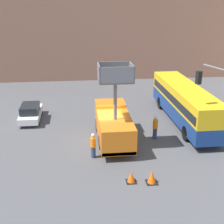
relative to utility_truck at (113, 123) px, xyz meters
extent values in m
plane|color=#4C4C4F|center=(-0.60, 0.11, -1.51)|extent=(120.00, 120.00, 0.00)
cube|color=#936651|center=(-0.60, 24.74, 8.41)|extent=(44.00, 10.00, 19.85)
cube|color=orange|center=(0.00, 2.22, -0.05)|extent=(2.34, 1.95, 1.99)
cube|color=orange|center=(0.00, -1.04, -0.17)|extent=(2.34, 4.56, 1.75)
cube|color=red|center=(0.00, -3.27, -0.89)|extent=(2.29, 0.10, 0.24)
cylinder|color=black|center=(-1.02, 2.22, -0.99)|extent=(0.30, 1.05, 1.05)
cylinder|color=black|center=(1.02, 2.22, -0.99)|extent=(0.30, 1.05, 1.05)
cylinder|color=black|center=(-1.02, -1.04, -0.99)|extent=(0.30, 1.05, 1.05)
cylinder|color=black|center=(1.02, -1.04, -0.99)|extent=(0.30, 1.05, 1.05)
cylinder|color=slate|center=(0.00, -1.04, 2.09)|extent=(0.24, 0.24, 2.77)
cube|color=brown|center=(0.00, -1.04, 3.52)|extent=(2.30, 1.99, 0.10)
cube|color=slate|center=(-1.11, -1.04, 4.10)|extent=(0.08, 1.99, 1.05)
cube|color=slate|center=(1.11, -1.04, 4.10)|extent=(0.08, 1.99, 1.05)
cube|color=slate|center=(0.00, -0.08, 4.10)|extent=(2.30, 0.08, 1.05)
cube|color=slate|center=(0.00, -1.99, 4.10)|extent=(2.30, 0.08, 1.05)
cube|color=navy|center=(6.62, 3.45, -0.41)|extent=(2.44, 12.27, 1.22)
cube|color=yellow|center=(6.62, 3.45, 0.95)|extent=(2.44, 12.27, 1.50)
cube|color=black|center=(6.62, 3.45, 0.73)|extent=(2.46, 11.78, 0.66)
cylinder|color=black|center=(5.54, 7.25, -0.94)|extent=(0.30, 1.15, 1.15)
cylinder|color=black|center=(7.69, 7.25, -0.94)|extent=(0.30, 1.15, 1.15)
cylinder|color=black|center=(5.54, -0.36, -0.94)|extent=(0.30, 1.15, 1.15)
cylinder|color=black|center=(7.69, -0.36, -0.94)|extent=(0.30, 1.15, 1.15)
cylinder|color=slate|center=(7.39, -0.94, 4.10)|extent=(1.08, 3.44, 0.13)
cube|color=black|center=(5.69, -1.42, 3.65)|extent=(0.39, 0.39, 0.90)
sphere|color=red|center=(5.69, -1.42, 3.90)|extent=(0.20, 0.20, 0.20)
cylinder|color=navy|center=(-1.66, -2.37, -1.11)|extent=(0.32, 0.32, 0.81)
cylinder|color=orange|center=(-1.66, -2.37, -0.38)|extent=(0.38, 0.38, 0.64)
sphere|color=tan|center=(-1.66, -2.37, 0.05)|extent=(0.22, 0.22, 0.22)
sphere|color=white|center=(-1.66, -2.37, 0.14)|extent=(0.23, 0.23, 0.23)
cylinder|color=navy|center=(3.25, 0.20, -1.08)|extent=(0.32, 0.32, 0.87)
cylinder|color=orange|center=(3.25, 0.20, -0.30)|extent=(0.38, 0.38, 0.69)
sphere|color=tan|center=(3.25, 0.20, 0.16)|extent=(0.23, 0.23, 0.23)
sphere|color=white|center=(3.25, 0.20, 0.27)|extent=(0.25, 0.25, 0.25)
cube|color=black|center=(1.57, -5.91, -1.50)|extent=(0.67, 0.67, 0.03)
cone|color=#F25B0F|center=(1.57, -5.91, -1.13)|extent=(0.54, 0.54, 0.77)
cube|color=black|center=(0.38, -5.69, -1.50)|extent=(0.61, 0.61, 0.03)
cone|color=#F25B0F|center=(0.38, -5.69, -1.17)|extent=(0.48, 0.48, 0.69)
cube|color=silver|center=(-6.80, 5.42, -0.97)|extent=(1.70, 4.37, 0.55)
cube|color=black|center=(-6.80, 5.20, -0.36)|extent=(1.50, 2.40, 0.67)
cylinder|color=black|center=(-7.53, 6.78, -1.19)|extent=(0.22, 0.64, 0.64)
cylinder|color=black|center=(-6.07, 6.78, -1.19)|extent=(0.22, 0.64, 0.64)
cylinder|color=black|center=(-7.53, 4.07, -1.19)|extent=(0.22, 0.64, 0.64)
cylinder|color=black|center=(-6.07, 4.07, -1.19)|extent=(0.22, 0.64, 0.64)
camera|label=1|loc=(-2.56, -21.42, 8.55)|focal=50.00mm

